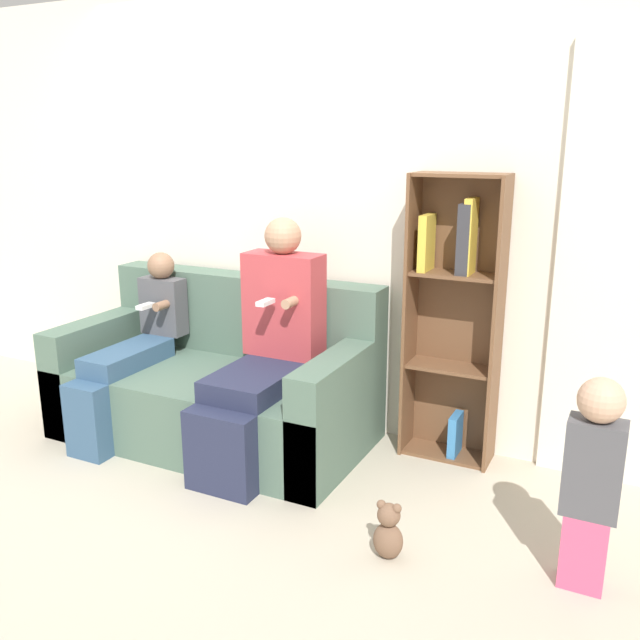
{
  "coord_description": "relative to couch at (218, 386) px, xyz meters",
  "views": [
    {
      "loc": [
        2.02,
        -2.5,
        1.71
      ],
      "look_at": [
        0.49,
        0.61,
        0.77
      ],
      "focal_mm": 38.0,
      "sensor_mm": 36.0,
      "label": 1
    }
  ],
  "objects": [
    {
      "name": "back_wall",
      "position": [
        0.15,
        0.48,
        0.97
      ],
      "size": [
        10.0,
        0.06,
        2.55
      ],
      "color": "silver",
      "rests_on": "ground_plane"
    },
    {
      "name": "child_seated",
      "position": [
        -0.47,
        -0.18,
        0.21
      ],
      "size": [
        0.28,
        0.83,
        1.03
      ],
      "color": "#335170",
      "rests_on": "ground_plane"
    },
    {
      "name": "teddy_bear",
      "position": [
        1.33,
        -0.71,
        -0.18
      ],
      "size": [
        0.13,
        0.11,
        0.26
      ],
      "color": "brown",
      "rests_on": "ground_plane"
    },
    {
      "name": "adult_seated",
      "position": [
        0.4,
        -0.11,
        0.35
      ],
      "size": [
        0.43,
        0.82,
        1.29
      ],
      "color": "#232842",
      "rests_on": "ground_plane"
    },
    {
      "name": "ground_plane",
      "position": [
        0.15,
        -0.56,
        -0.3
      ],
      "size": [
        14.0,
        14.0,
        0.0
      ],
      "primitive_type": "plane",
      "color": "#B2A893"
    },
    {
      "name": "toddler_standing",
      "position": [
        2.08,
        -0.54,
        0.16
      ],
      "size": [
        0.21,
        0.17,
        0.86
      ],
      "color": "#DB4C75",
      "rests_on": "ground_plane"
    },
    {
      "name": "bookshelf",
      "position": [
        1.29,
        0.36,
        0.52
      ],
      "size": [
        0.49,
        0.24,
        1.53
      ],
      "color": "brown",
      "rests_on": "ground_plane"
    },
    {
      "name": "couch",
      "position": [
        0.0,
        0.0,
        0.0
      ],
      "size": [
        1.78,
        0.91,
        0.91
      ],
      "color": "#4C6656",
      "rests_on": "ground_plane"
    }
  ]
}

